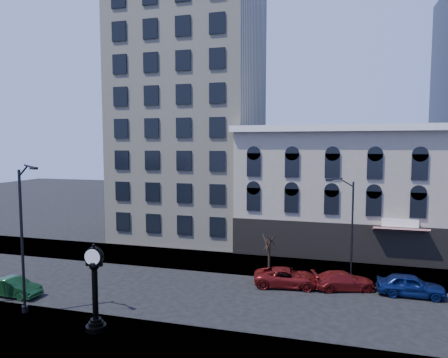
% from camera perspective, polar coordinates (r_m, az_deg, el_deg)
% --- Properties ---
extents(ground, '(160.00, 160.00, 0.00)m').
position_cam_1_polar(ground, '(30.16, -5.93, -15.89)').
color(ground, black).
rests_on(ground, ground).
extents(sidewalk_far, '(160.00, 6.00, 0.12)m').
position_cam_1_polar(sidewalk_far, '(37.31, -1.35, -11.65)').
color(sidewalk_far, gray).
rests_on(sidewalk_far, ground).
extents(sidewalk_near, '(160.00, 6.00, 0.12)m').
position_cam_1_polar(sidewalk_near, '(23.51, -13.62, -22.14)').
color(sidewalk_near, gray).
rests_on(sidewalk_near, ground).
extents(cream_tower, '(15.90, 15.40, 42.50)m').
position_cam_1_polar(cream_tower, '(48.78, -4.69, 15.09)').
color(cream_tower, beige).
rests_on(cream_tower, ground).
extents(victorian_row, '(22.60, 11.19, 12.50)m').
position_cam_1_polar(victorian_row, '(42.40, 17.59, -1.67)').
color(victorian_row, '#A89C8A').
rests_on(victorian_row, ground).
extents(street_clock, '(1.14, 1.14, 5.04)m').
position_cam_1_polar(street_clock, '(24.61, -17.95, -15.04)').
color(street_clock, black).
rests_on(street_clock, sidewalk_near).
extents(street_lamp_near, '(2.34, 1.20, 9.58)m').
position_cam_1_polar(street_lamp_near, '(27.07, -26.50, -2.71)').
color(street_lamp_near, black).
rests_on(street_lamp_near, sidewalk_near).
extents(street_lamp_far, '(2.07, 0.76, 8.17)m').
position_cam_1_polar(street_lamp_far, '(32.38, 16.93, -3.13)').
color(street_lamp_far, black).
rests_on(street_lamp_far, sidewalk_far).
extents(bare_tree_far, '(2.04, 2.04, 3.50)m').
position_cam_1_polar(bare_tree_far, '(34.91, 6.49, -8.27)').
color(bare_tree_far, black).
rests_on(bare_tree_far, sidewalk_far).
extents(car_near_b, '(3.99, 1.49, 1.30)m').
position_cam_1_polar(car_near_b, '(32.80, -27.81, -13.50)').
color(car_near_b, '#143F1E').
rests_on(car_near_b, ground).
extents(car_far_a, '(5.22, 2.91, 1.38)m').
position_cam_1_polar(car_far_a, '(31.44, 8.98, -13.71)').
color(car_far_a, maroon).
rests_on(car_far_a, ground).
extents(car_far_b, '(4.92, 3.12, 1.33)m').
position_cam_1_polar(car_far_b, '(31.73, 16.69, -13.73)').
color(car_far_b, maroon).
rests_on(car_far_b, ground).
extents(car_far_c, '(4.57, 1.88, 1.55)m').
position_cam_1_polar(car_far_c, '(32.08, 25.08, -13.58)').
color(car_far_c, '#0C194C').
rests_on(car_far_c, ground).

